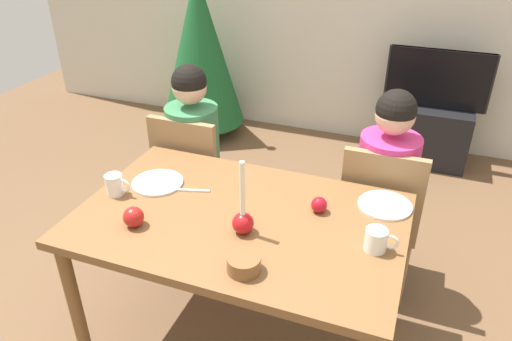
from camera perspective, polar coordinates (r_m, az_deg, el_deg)
ground_plane at (r=2.59m, az=-1.65°, el=-19.08°), size 7.68×7.68×0.00m
dining_table at (r=2.14m, az=-1.91°, el=-7.24°), size 1.40×0.90×0.75m
chair_left at (r=2.88m, az=-7.45°, el=-0.49°), size 0.40×0.40×0.90m
chair_right at (r=2.62m, az=14.43°, el=-4.74°), size 0.40×0.40×0.90m
person_left_child at (r=2.88m, az=-7.23°, el=0.81°), size 0.30×0.30×1.17m
person_right_child at (r=2.61m, az=14.69°, el=-3.31°), size 0.30×0.30×1.17m
tv_stand at (r=4.23m, az=19.58°, el=4.11°), size 0.64×0.40×0.48m
tv at (r=4.07m, az=20.70°, el=10.08°), size 0.79×0.05×0.46m
christmas_tree at (r=4.31m, az=-6.63°, el=14.03°), size 0.74×0.74×1.53m
candle_centerpiece at (r=1.96m, az=-1.56°, el=-5.70°), size 0.09×0.09×0.33m
plate_left at (r=2.36m, az=-11.53°, el=-1.41°), size 0.24×0.24×0.01m
plate_right at (r=2.22m, az=14.98°, el=-4.00°), size 0.24×0.24×0.01m
mug_left at (r=2.30m, az=-16.29°, el=-1.62°), size 0.13×0.08×0.10m
mug_right at (r=1.94m, az=14.08°, el=-7.96°), size 0.13×0.09×0.09m
fork_left at (r=2.27m, az=-7.70°, el=-2.33°), size 0.18×0.06×0.01m
bowl_walnuts at (r=1.80m, az=-1.44°, el=-10.98°), size 0.13×0.13×0.06m
apple_near_candle at (r=2.11m, az=7.45°, el=-4.03°), size 0.07×0.07×0.07m
apple_by_left_plate at (r=2.07m, az=-14.26°, el=-5.33°), size 0.09×0.09×0.09m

